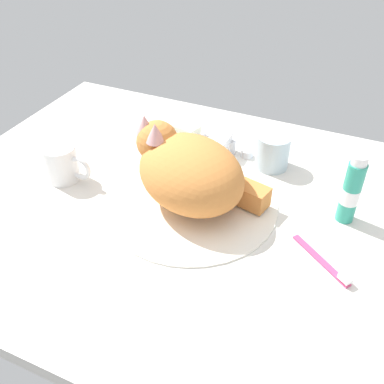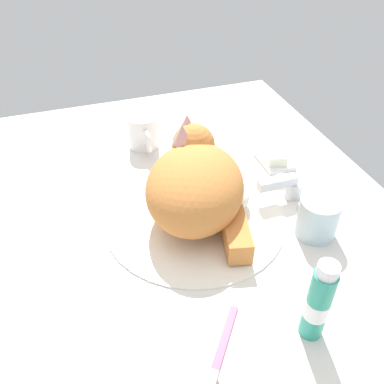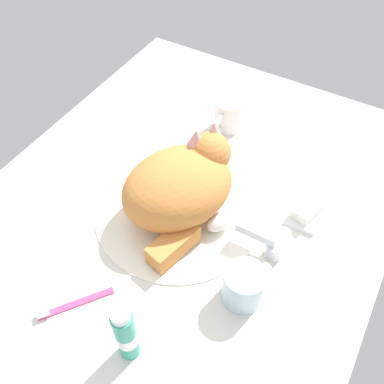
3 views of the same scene
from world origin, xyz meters
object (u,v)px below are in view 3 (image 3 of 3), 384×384
faucet (269,245)px  rinse_cup (243,286)px  coffee_mug (228,115)px  soap_bar (308,208)px  cat (182,185)px  toothbrush (71,304)px  toothpaste_bottle (126,334)px

faucet → rinse_cup: bearing=-1.5°
faucet → rinse_cup: rinse_cup is taller
coffee_mug → soap_bar: coffee_mug is taller
cat → coffee_mug: bearing=-172.4°
cat → coffee_mug: cat is taller
coffee_mug → soap_bar: size_ratio=1.54×
toothbrush → faucet: bearing=137.2°
cat → soap_bar: bearing=116.7°
cat → rinse_cup: size_ratio=3.78×
toothbrush → soap_bar: bearing=144.1°
soap_bar → toothbrush: bearing=-35.9°
rinse_cup → soap_bar: bearing=171.2°
cat → toothpaste_bottle: size_ratio=2.01×
soap_bar → toothbrush: size_ratio=0.61×
soap_bar → toothpaste_bottle: bearing=-20.4°
faucet → coffee_mug: 37.06cm
faucet → toothbrush: 38.02cm
faucet → soap_bar: 12.78cm
soap_bar → toothpaste_bottle: 44.42cm
cat → toothbrush: (28.62, -6.04, -7.36)cm
rinse_cup → toothpaste_bottle: (18.10, -11.77, 2.94)cm
coffee_mug → toothbrush: 56.68cm
soap_bar → toothbrush: soap_bar is taller
coffee_mug → cat: bearing=7.6°
cat → rinse_cup: cat is taller
coffee_mug → toothpaste_bottle: bearing=11.2°
faucet → cat: size_ratio=0.42×
soap_bar → faucet: bearing=-15.2°
faucet → soap_bar: (-12.33, 3.34, -0.08)cm
coffee_mug → rinse_cup: 45.92cm
faucet → coffee_mug: (-28.64, -23.47, 1.60)cm
faucet → coffee_mug: size_ratio=1.11×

